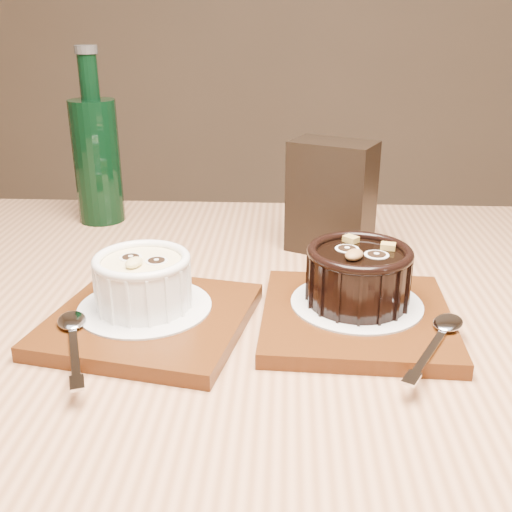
{
  "coord_description": "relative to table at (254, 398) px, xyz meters",
  "views": [
    {
      "loc": [
        0.12,
        -0.44,
        1.03
      ],
      "look_at": [
        0.06,
        0.09,
        0.81
      ],
      "focal_mm": 42.0,
      "sensor_mm": 36.0,
      "label": 1
    }
  ],
  "objects": [
    {
      "name": "doily_right",
      "position": [
        0.1,
        0.02,
        0.11
      ],
      "size": [
        0.13,
        0.13,
        0.0
      ],
      "primitive_type": "cylinder",
      "color": "silver",
      "rests_on": "tray_right"
    },
    {
      "name": "tray_right",
      "position": [
        0.1,
        0.0,
        0.1
      ],
      "size": [
        0.18,
        0.18,
        0.01
      ],
      "primitive_type": "cube",
      "rotation": [
        0.0,
        0.0,
        0.03
      ],
      "color": "#51280D",
      "rests_on": "table"
    },
    {
      "name": "green_bottle",
      "position": [
        -0.26,
        0.28,
        0.19
      ],
      "size": [
        0.06,
        0.06,
        0.24
      ],
      "color": "black",
      "rests_on": "table"
    },
    {
      "name": "ramekin_white",
      "position": [
        -0.11,
        -0.01,
        0.14
      ],
      "size": [
        0.09,
        0.09,
        0.06
      ],
      "rotation": [
        0.0,
        0.0,
        -0.2
      ],
      "color": "white",
      "rests_on": "doily_left"
    },
    {
      "name": "tray_left",
      "position": [
        -0.1,
        -0.02,
        0.1
      ],
      "size": [
        0.2,
        0.2,
        0.01
      ],
      "primitive_type": "cube",
      "rotation": [
        0.0,
        0.0,
        -0.12
      ],
      "color": "#51280D",
      "rests_on": "table"
    },
    {
      "name": "table",
      "position": [
        0.0,
        0.0,
        0.0
      ],
      "size": [
        1.25,
        0.88,
        0.75
      ],
      "rotation": [
        0.0,
        0.0,
        0.07
      ],
      "color": "#996743",
      "rests_on": "ground"
    },
    {
      "name": "spoon_right",
      "position": [
        0.17,
        -0.05,
        0.11
      ],
      "size": [
        0.08,
        0.13,
        0.01
      ],
      "primitive_type": null,
      "rotation": [
        0.0,
        0.0,
        -0.43
      ],
      "color": "silver",
      "rests_on": "tray_right"
    },
    {
      "name": "ramekin_dark",
      "position": [
        0.1,
        0.02,
        0.14
      ],
      "size": [
        0.1,
        0.1,
        0.06
      ],
      "rotation": [
        0.0,
        0.0,
        -0.42
      ],
      "color": "black",
      "rests_on": "doily_right"
    },
    {
      "name": "spoon_left",
      "position": [
        -0.15,
        -0.09,
        0.11
      ],
      "size": [
        0.08,
        0.13,
        0.01
      ],
      "primitive_type": null,
      "rotation": [
        0.0,
        0.0,
        0.44
      ],
      "color": "silver",
      "rests_on": "tray_left"
    },
    {
      "name": "condiment_stand",
      "position": [
        0.07,
        0.2,
        0.16
      ],
      "size": [
        0.11,
        0.09,
        0.14
      ],
      "primitive_type": "cube",
      "rotation": [
        0.0,
        0.0,
        -0.37
      ],
      "color": "black",
      "rests_on": "table"
    },
    {
      "name": "doily_left",
      "position": [
        -0.11,
        -0.01,
        0.11
      ],
      "size": [
        0.13,
        0.13,
        0.0
      ],
      "primitive_type": "cylinder",
      "color": "silver",
      "rests_on": "tray_left"
    }
  ]
}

